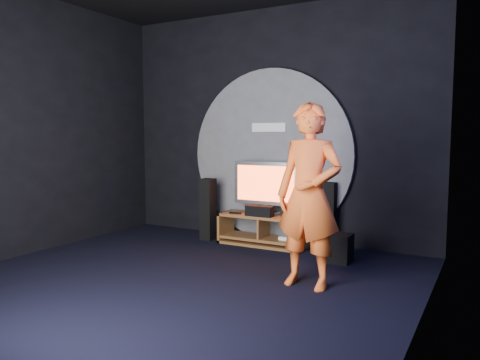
% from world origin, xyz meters
% --- Properties ---
extents(floor, '(5.00, 5.00, 0.00)m').
position_xyz_m(floor, '(0.00, 0.00, 0.00)').
color(floor, black).
rests_on(floor, ground).
extents(back_wall, '(5.00, 0.04, 3.50)m').
position_xyz_m(back_wall, '(0.00, 2.50, 1.75)').
color(back_wall, black).
rests_on(back_wall, ground).
extents(left_wall, '(0.04, 5.00, 3.50)m').
position_xyz_m(left_wall, '(-2.50, 0.00, 1.75)').
color(left_wall, black).
rests_on(left_wall, ground).
extents(right_wall, '(0.04, 5.00, 3.50)m').
position_xyz_m(right_wall, '(2.50, 0.00, 1.75)').
color(right_wall, black).
rests_on(right_wall, ground).
extents(wall_disc_panel, '(2.60, 0.11, 2.60)m').
position_xyz_m(wall_disc_panel, '(0.00, 2.44, 1.30)').
color(wall_disc_panel, '#515156').
rests_on(wall_disc_panel, ground).
extents(media_console, '(1.33, 0.45, 0.45)m').
position_xyz_m(media_console, '(0.10, 2.05, 0.20)').
color(media_console, brown).
rests_on(media_console, ground).
extents(tv, '(1.01, 0.22, 0.77)m').
position_xyz_m(tv, '(0.09, 2.12, 0.87)').
color(tv, '#B4B4BB').
rests_on(tv, media_console).
extents(center_speaker, '(0.40, 0.15, 0.15)m').
position_xyz_m(center_speaker, '(0.09, 1.91, 0.53)').
color(center_speaker, black).
rests_on(center_speaker, media_console).
extents(remote, '(0.18, 0.05, 0.02)m').
position_xyz_m(remote, '(-0.32, 1.93, 0.46)').
color(remote, black).
rests_on(remote, media_console).
extents(tower_speaker_left, '(0.19, 0.21, 0.94)m').
position_xyz_m(tower_speaker_left, '(-0.83, 1.98, 0.47)').
color(tower_speaker_left, black).
rests_on(tower_speaker_left, ground).
extents(tower_speaker_right, '(0.19, 0.21, 0.94)m').
position_xyz_m(tower_speaker_right, '(0.98, 2.35, 0.47)').
color(tower_speaker_right, black).
rests_on(tower_speaker_right, ground).
extents(subwoofer, '(0.32, 0.32, 0.36)m').
position_xyz_m(subwoofer, '(1.31, 1.69, 0.18)').
color(subwoofer, black).
rests_on(subwoofer, ground).
extents(player, '(0.74, 0.51, 1.95)m').
position_xyz_m(player, '(1.32, 0.60, 0.98)').
color(player, orange).
rests_on(player, ground).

